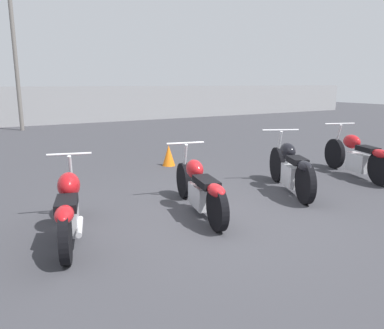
# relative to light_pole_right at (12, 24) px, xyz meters

# --- Properties ---
(ground_plane) EXTENTS (60.00, 60.00, 0.00)m
(ground_plane) POSITION_rel_light_pole_right_xyz_m (1.05, -12.46, -4.11)
(ground_plane) COLOR #38383D
(fence_back) EXTENTS (40.00, 0.04, 1.74)m
(fence_back) POSITION_rel_light_pole_right_xyz_m (1.05, 1.53, -3.24)
(fence_back) COLOR gray
(fence_back) RESTS_ON ground_plane
(light_pole_right) EXTENTS (0.70, 0.35, 6.89)m
(light_pole_right) POSITION_rel_light_pole_right_xyz_m (0.00, 0.00, 0.00)
(light_pole_right) COLOR slate
(light_pole_right) RESTS_ON ground_plane
(motorcycle_slot_1) EXTENTS (0.81, 1.97, 0.95)m
(motorcycle_slot_1) POSITION_rel_light_pole_right_xyz_m (-0.89, -12.15, -3.71)
(motorcycle_slot_1) COLOR black
(motorcycle_slot_1) RESTS_ON ground_plane
(motorcycle_slot_2) EXTENTS (0.76, 2.07, 0.95)m
(motorcycle_slot_2) POSITION_rel_light_pole_right_xyz_m (0.96, -12.19, -3.73)
(motorcycle_slot_2) COLOR black
(motorcycle_slot_2) RESTS_ON ground_plane
(motorcycle_slot_3) EXTENTS (1.07, 1.92, 1.03)m
(motorcycle_slot_3) POSITION_rel_light_pole_right_xyz_m (2.91, -12.06, -3.69)
(motorcycle_slot_3) COLOR black
(motorcycle_slot_3) RESTS_ON ground_plane
(motorcycle_slot_4) EXTENTS (0.95, 2.09, 1.03)m
(motorcycle_slot_4) POSITION_rel_light_pole_right_xyz_m (4.90, -11.94, -3.69)
(motorcycle_slot_4) COLOR black
(motorcycle_slot_4) RESTS_ON ground_plane
(traffic_cone_near) EXTENTS (0.30, 0.30, 0.39)m
(traffic_cone_near) POSITION_rel_light_pole_right_xyz_m (6.23, -11.67, -3.92)
(traffic_cone_near) COLOR orange
(traffic_cone_near) RESTS_ON ground_plane
(traffic_cone_far) EXTENTS (0.30, 0.30, 0.48)m
(traffic_cone_far) POSITION_rel_light_pole_right_xyz_m (2.06, -9.05, -3.87)
(traffic_cone_far) COLOR orange
(traffic_cone_far) RESTS_ON ground_plane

